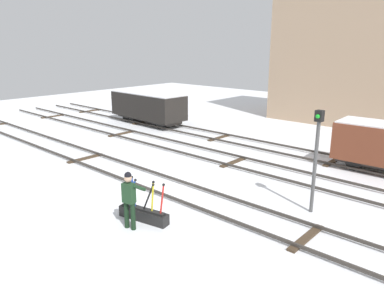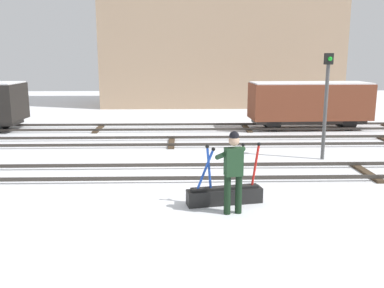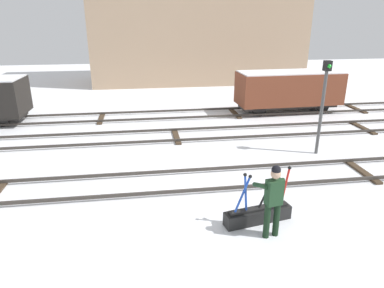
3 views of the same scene
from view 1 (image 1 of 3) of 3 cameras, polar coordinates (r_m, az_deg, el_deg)
ground_plane at (r=14.81m, az=-3.84°, el=-6.88°), size 60.00×60.00×0.00m
track_main_line at (r=14.77m, az=-3.84°, el=-6.48°), size 44.00×1.94×0.18m
track_siding_near at (r=17.98m, az=6.46°, el=-2.57°), size 44.00×1.94×0.18m
track_siding_far at (r=20.69m, az=11.90°, el=-0.46°), size 44.00×1.94×0.18m
switch_lever_frame at (r=12.28m, az=-7.45°, el=-10.52°), size 1.84×0.70×1.45m
rail_worker at (r=11.53m, az=-9.62°, el=-7.96°), size 0.64×0.72×1.86m
signal_post at (r=12.75m, az=18.61°, el=-0.99°), size 0.24×0.32×3.51m
freight_car_far_end at (r=26.75m, az=-6.81°, el=5.86°), size 6.04×2.29×2.24m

